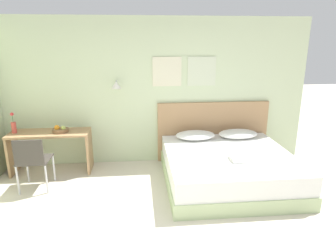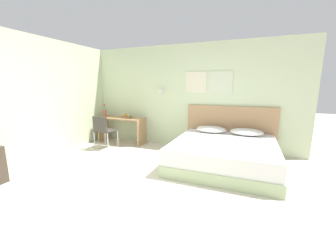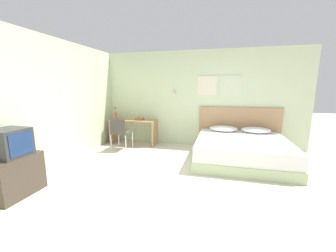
% 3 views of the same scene
% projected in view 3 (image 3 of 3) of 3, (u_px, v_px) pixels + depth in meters
% --- Properties ---
extents(ground_plane, '(24.00, 24.00, 0.00)m').
position_uv_depth(ground_plane, '(172.00, 189.00, 3.43)').
color(ground_plane, beige).
extents(wall_back, '(5.93, 0.31, 2.65)m').
position_uv_depth(wall_back, '(194.00, 99.00, 5.79)').
color(wall_back, beige).
rests_on(wall_back, ground_plane).
extents(wall_left, '(0.06, 5.72, 2.65)m').
position_uv_depth(wall_left, '(29.00, 106.00, 3.67)').
color(wall_left, beige).
rests_on(wall_left, ground_plane).
extents(bed, '(2.00, 2.01, 0.52)m').
position_uv_depth(bed, '(241.00, 150.00, 4.66)').
color(bed, '#B2C693').
rests_on(bed, ground_plane).
extents(headboard, '(2.12, 0.06, 1.13)m').
position_uv_depth(headboard, '(238.00, 128.00, 5.58)').
color(headboard, '#A87F56').
rests_on(headboard, ground_plane).
extents(pillow_left, '(0.71, 0.44, 0.15)m').
position_uv_depth(pillow_left, '(223.00, 129.00, 5.39)').
color(pillow_left, white).
rests_on(pillow_left, bed).
extents(pillow_right, '(0.71, 0.44, 0.15)m').
position_uv_depth(pillow_right, '(256.00, 130.00, 5.20)').
color(pillow_right, white).
rests_on(pillow_right, bed).
extents(folded_towel_near_foot, '(0.28, 0.28, 0.06)m').
position_uv_depth(folded_towel_near_foot, '(248.00, 141.00, 4.30)').
color(folded_towel_near_foot, white).
rests_on(folded_towel_near_foot, bed).
extents(desk, '(1.34, 0.52, 0.73)m').
position_uv_depth(desk, '(134.00, 127.00, 6.02)').
color(desk, '#A87F56').
rests_on(desk, ground_plane).
extents(desk_chair, '(0.46, 0.46, 0.86)m').
position_uv_depth(desk_chair, '(120.00, 131.00, 5.38)').
color(desk_chair, '#3D3833').
rests_on(desk_chair, ground_plane).
extents(fruit_bowl, '(0.28, 0.28, 0.12)m').
position_uv_depth(fruit_bowl, '(139.00, 119.00, 5.92)').
color(fruit_bowl, brown).
rests_on(fruit_bowl, desk).
extents(flower_vase, '(0.08, 0.08, 0.35)m').
position_uv_depth(flower_vase, '(116.00, 115.00, 6.11)').
color(flower_vase, '#D14C42').
rests_on(flower_vase, desk).
extents(tv_stand, '(0.46, 0.73, 0.63)m').
position_uv_depth(tv_stand, '(14.00, 176.00, 3.17)').
color(tv_stand, '#3D3328').
rests_on(tv_stand, ground_plane).
extents(television, '(0.45, 0.47, 0.43)m').
position_uv_depth(television, '(9.00, 143.00, 3.07)').
color(television, '#2D2D30').
rests_on(television, tv_stand).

